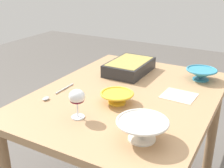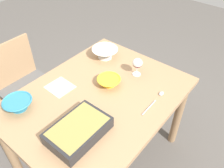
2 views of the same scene
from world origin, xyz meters
The scene contains 10 objects.
ground_plane centered at (0.00, 0.00, 0.00)m, with size 8.00×8.00×0.00m, color #5B5651.
dining_table centered at (0.00, 0.00, 0.65)m, with size 1.25×0.95×0.76m.
chair centered at (0.10, -0.84, 0.48)m, with size 0.45×0.42×0.86m.
wine_glass centered at (-0.37, 0.08, 0.86)m, with size 0.08×0.08×0.14m.
casserole_dish centered at (0.32, 0.14, 0.80)m, with size 0.36×0.24×0.08m.
mixing_bowl centered at (-0.14, -0.01, 0.79)m, with size 0.18×0.18×0.06m.
small_bowl centered at (0.41, -0.32, 0.80)m, with size 0.19×0.19×0.07m.
serving_bowl centered at (-0.39, -0.26, 0.81)m, with size 0.22×0.22×0.09m.
serving_spoon centered at (-0.23, 0.34, 0.76)m, with size 0.27×0.03×0.01m.
napkin centered at (0.11, -0.27, 0.76)m, with size 0.16×0.18×0.00m, color beige.
Camera 2 is at (0.85, 0.82, 1.88)m, focal length 37.45 mm.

